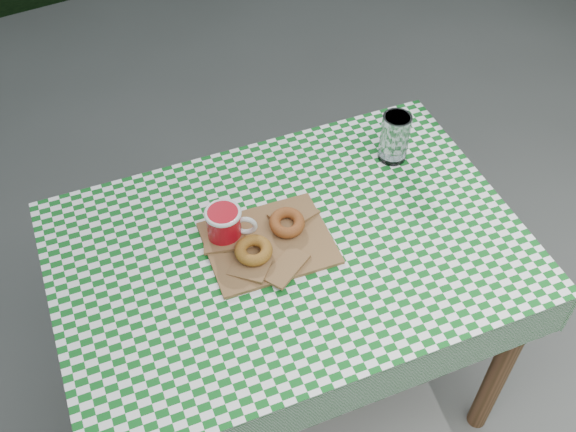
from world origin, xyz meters
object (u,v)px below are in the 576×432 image
(drinking_glass, at_px, (395,137))
(paper_bag, at_px, (269,242))
(coffee_mug, at_px, (224,225))
(table, at_px, (289,328))

(drinking_glass, bearing_deg, paper_bag, -165.19)
(paper_bag, bearing_deg, coffee_mug, 140.32)
(drinking_glass, bearing_deg, table, -159.72)
(paper_bag, height_order, drinking_glass, drinking_glass)
(table, height_order, drinking_glass, drinking_glass)
(paper_bag, distance_m, drinking_glass, 0.48)
(paper_bag, xyz_separation_m, coffee_mug, (-0.09, 0.07, 0.04))
(table, bearing_deg, drinking_glass, 26.84)
(paper_bag, distance_m, coffee_mug, 0.12)
(paper_bag, xyz_separation_m, drinking_glass, (0.46, 0.12, 0.06))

